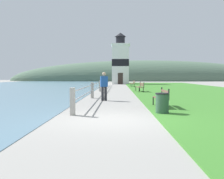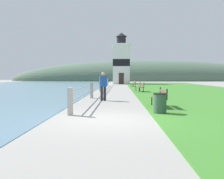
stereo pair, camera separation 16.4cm
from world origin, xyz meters
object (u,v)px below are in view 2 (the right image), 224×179
(park_bench_far, at_px, (134,83))
(lighthouse, at_px, (121,62))
(park_bench_midway, at_px, (140,86))
(person_strolling, at_px, (103,85))
(trash_bin, at_px, (160,104))
(park_bench_near, at_px, (160,97))

(park_bench_far, bearing_deg, lighthouse, -85.34)
(park_bench_midway, height_order, person_strolling, person_strolling)
(person_strolling, height_order, trash_bin, person_strolling)
(trash_bin, bearing_deg, park_bench_near, 80.51)
(park_bench_far, relative_size, lighthouse, 0.22)
(park_bench_far, bearing_deg, trash_bin, 86.80)
(lighthouse, distance_m, person_strolling, 30.66)
(park_bench_near, relative_size, person_strolling, 0.96)
(park_bench_far, relative_size, trash_bin, 2.39)
(trash_bin, bearing_deg, lighthouse, 92.08)
(park_bench_far, relative_size, person_strolling, 1.16)
(park_bench_midway, bearing_deg, trash_bin, 83.44)
(person_strolling, relative_size, trash_bin, 2.06)
(lighthouse, bearing_deg, trash_bin, -87.92)
(park_bench_far, distance_m, lighthouse, 13.03)
(park_bench_midway, distance_m, lighthouse, 22.97)
(park_bench_midway, bearing_deg, park_bench_near, 84.83)
(park_bench_near, height_order, trash_bin, park_bench_near)
(park_bench_midway, bearing_deg, park_bench_far, -94.77)
(park_bench_midway, distance_m, park_bench_far, 10.19)
(trash_bin, bearing_deg, person_strolling, 115.49)
(park_bench_near, distance_m, person_strolling, 4.50)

